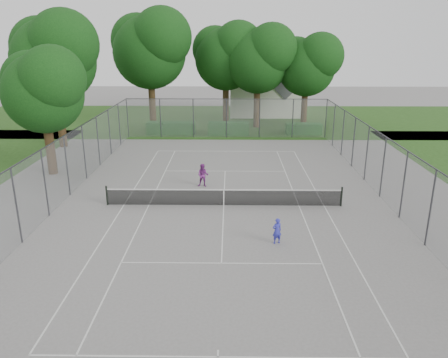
{
  "coord_description": "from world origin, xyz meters",
  "views": [
    {
      "loc": [
        0.33,
        -22.24,
        8.81
      ],
      "look_at": [
        0.0,
        1.0,
        1.2
      ],
      "focal_mm": 35.0,
      "sensor_mm": 36.0,
      "label": 1
    }
  ],
  "objects_px": {
    "tennis_net": "(224,197)",
    "house": "(265,79)",
    "girl_player": "(277,231)",
    "woman_player": "(203,175)"
  },
  "relations": [
    {
      "from": "girl_player",
      "to": "woman_player",
      "type": "relative_size",
      "value": 0.84
    },
    {
      "from": "house",
      "to": "woman_player",
      "type": "height_order",
      "value": "house"
    },
    {
      "from": "tennis_net",
      "to": "girl_player",
      "type": "height_order",
      "value": "girl_player"
    },
    {
      "from": "house",
      "to": "girl_player",
      "type": "relative_size",
      "value": 8.43
    },
    {
      "from": "house",
      "to": "woman_player",
      "type": "xyz_separation_m",
      "value": [
        -5.73,
        -26.52,
        -3.36
      ]
    },
    {
      "from": "tennis_net",
      "to": "house",
      "type": "height_order",
      "value": "house"
    },
    {
      "from": "girl_player",
      "to": "tennis_net",
      "type": "bearing_deg",
      "value": -83.46
    },
    {
      "from": "tennis_net",
      "to": "house",
      "type": "bearing_deg",
      "value": 81.55
    },
    {
      "from": "house",
      "to": "girl_player",
      "type": "bearing_deg",
      "value": -93.32
    },
    {
      "from": "girl_player",
      "to": "woman_player",
      "type": "xyz_separation_m",
      "value": [
        -3.74,
        7.72,
        0.12
      ]
    }
  ]
}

